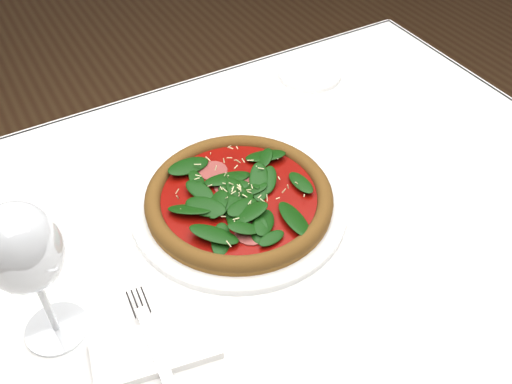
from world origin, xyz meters
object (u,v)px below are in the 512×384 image
napkin (155,349)px  plate (239,204)px  pizza (239,195)px  wine_glass (23,252)px

napkin → plate: bearing=38.7°
pizza → wine_glass: bearing=-166.1°
pizza → napkin: (-0.21, -0.17, -0.02)m
pizza → napkin: size_ratio=2.04×
plate → wine_glass: wine_glass is taller
plate → wine_glass: bearing=-166.1°
pizza → plate: bearing=-76.0°
plate → wine_glass: (-0.31, -0.08, 0.15)m
plate → napkin: plate is taller
wine_glass → pizza: bearing=13.9°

